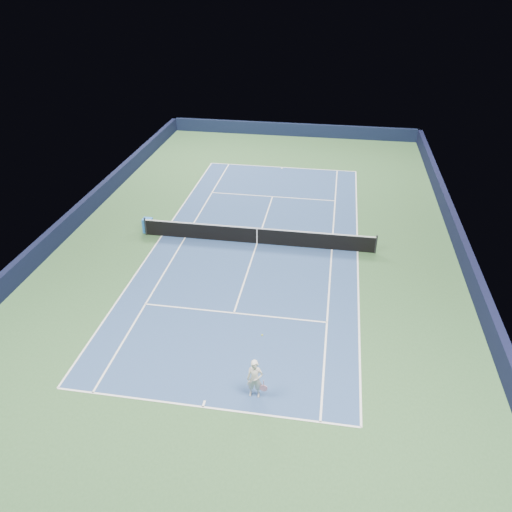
# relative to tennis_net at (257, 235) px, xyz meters

# --- Properties ---
(ground) EXTENTS (40.00, 40.00, 0.00)m
(ground) POSITION_rel_tennis_net_xyz_m (0.00, 0.00, -0.50)
(ground) COLOR #2D512C
(ground) RESTS_ON ground
(wall_far) EXTENTS (22.00, 0.35, 1.10)m
(wall_far) POSITION_rel_tennis_net_xyz_m (0.00, 19.82, 0.05)
(wall_far) COLOR black
(wall_far) RESTS_ON ground
(wall_right) EXTENTS (0.35, 40.00, 1.10)m
(wall_right) POSITION_rel_tennis_net_xyz_m (10.82, 0.00, 0.05)
(wall_right) COLOR black
(wall_right) RESTS_ON ground
(wall_left) EXTENTS (0.35, 40.00, 1.10)m
(wall_left) POSITION_rel_tennis_net_xyz_m (-10.82, 0.00, 0.05)
(wall_left) COLOR black
(wall_left) RESTS_ON ground
(court_surface) EXTENTS (10.97, 23.77, 0.01)m
(court_surface) POSITION_rel_tennis_net_xyz_m (0.00, 0.00, -0.50)
(court_surface) COLOR navy
(court_surface) RESTS_ON ground
(baseline_far) EXTENTS (10.97, 0.08, 0.00)m
(baseline_far) POSITION_rel_tennis_net_xyz_m (0.00, 11.88, -0.50)
(baseline_far) COLOR white
(baseline_far) RESTS_ON ground
(baseline_near) EXTENTS (10.97, 0.08, 0.00)m
(baseline_near) POSITION_rel_tennis_net_xyz_m (0.00, -11.88, -0.50)
(baseline_near) COLOR white
(baseline_near) RESTS_ON ground
(sideline_doubles_right) EXTENTS (0.08, 23.77, 0.00)m
(sideline_doubles_right) POSITION_rel_tennis_net_xyz_m (5.49, 0.00, -0.50)
(sideline_doubles_right) COLOR white
(sideline_doubles_right) RESTS_ON ground
(sideline_doubles_left) EXTENTS (0.08, 23.77, 0.00)m
(sideline_doubles_left) POSITION_rel_tennis_net_xyz_m (-5.49, 0.00, -0.50)
(sideline_doubles_left) COLOR white
(sideline_doubles_left) RESTS_ON ground
(sideline_singles_right) EXTENTS (0.08, 23.77, 0.00)m
(sideline_singles_right) POSITION_rel_tennis_net_xyz_m (4.12, 0.00, -0.50)
(sideline_singles_right) COLOR white
(sideline_singles_right) RESTS_ON ground
(sideline_singles_left) EXTENTS (0.08, 23.77, 0.00)m
(sideline_singles_left) POSITION_rel_tennis_net_xyz_m (-4.12, 0.00, -0.50)
(sideline_singles_left) COLOR white
(sideline_singles_left) RESTS_ON ground
(service_line_far) EXTENTS (8.23, 0.08, 0.00)m
(service_line_far) POSITION_rel_tennis_net_xyz_m (0.00, 6.40, -0.50)
(service_line_far) COLOR white
(service_line_far) RESTS_ON ground
(service_line_near) EXTENTS (8.23, 0.08, 0.00)m
(service_line_near) POSITION_rel_tennis_net_xyz_m (0.00, -6.40, -0.50)
(service_line_near) COLOR white
(service_line_near) RESTS_ON ground
(center_service_line) EXTENTS (0.08, 12.80, 0.00)m
(center_service_line) POSITION_rel_tennis_net_xyz_m (0.00, 0.00, -0.50)
(center_service_line) COLOR white
(center_service_line) RESTS_ON ground
(center_mark_far) EXTENTS (0.08, 0.30, 0.00)m
(center_mark_far) POSITION_rel_tennis_net_xyz_m (0.00, 11.73, -0.50)
(center_mark_far) COLOR white
(center_mark_far) RESTS_ON ground
(center_mark_near) EXTENTS (0.08, 0.30, 0.00)m
(center_mark_near) POSITION_rel_tennis_net_xyz_m (0.00, -11.73, -0.50)
(center_mark_near) COLOR white
(center_mark_near) RESTS_ON ground
(tennis_net) EXTENTS (12.90, 0.10, 1.07)m
(tennis_net) POSITION_rel_tennis_net_xyz_m (0.00, 0.00, 0.00)
(tennis_net) COLOR black
(tennis_net) RESTS_ON ground
(sponsor_cube) EXTENTS (0.56, 0.47, 0.84)m
(sponsor_cube) POSITION_rel_tennis_net_xyz_m (-6.40, 0.34, -0.08)
(sponsor_cube) COLOR blue
(sponsor_cube) RESTS_ON ground
(tennis_player) EXTENTS (0.76, 1.23, 2.02)m
(tennis_player) POSITION_rel_tennis_net_xyz_m (1.72, -11.04, 0.30)
(tennis_player) COLOR silver
(tennis_player) RESTS_ON ground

